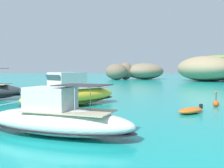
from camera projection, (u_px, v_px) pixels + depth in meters
ground_plane at (43, 120)px, 16.72m from camera, size 400.00×400.00×0.00m
islet_large at (218, 69)px, 75.87m from camera, size 30.37×27.44×7.62m
islet_small at (137, 71)px, 87.08m from camera, size 22.60×20.58×5.66m
motorboat_yellow at (71, 95)px, 23.07m from camera, size 7.64×10.46×3.02m
motorboat_white at (57, 119)px, 12.68m from camera, size 8.30×3.22×2.54m
dinghy_tender at (191, 110)px, 19.07m from camera, size 2.43×2.75×0.58m
channel_buoy at (216, 103)px, 22.45m from camera, size 0.56×0.56×1.48m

